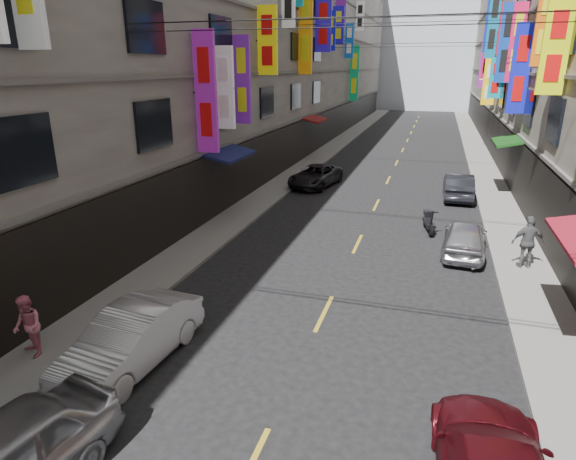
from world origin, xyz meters
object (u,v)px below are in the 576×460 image
Objects in this scene: pedestrian_lfar at (28,327)px; car_left_mid at (131,339)px; car_right_mid at (465,238)px; car_left_far at (315,176)px; pedestrian_rfar at (528,242)px; scooter_far_right at (428,222)px; car_right_far at (458,186)px.

car_left_mid is at bearing 40.97° from pedestrian_lfar.
car_right_mid is 14.58m from pedestrian_lfar.
car_left_mid reaches higher than car_left_far.
car_left_far is 2.39× the size of pedestrian_rfar.
car_left_mid is 18.88m from car_left_far.
pedestrian_rfar is at bearing 123.73° from scooter_far_right.
car_right_mid is (8.00, -9.03, 0.03)m from car_left_far.
scooter_far_right is 4.75m from pedestrian_rfar.
car_left_mid is at bearing -79.75° from car_left_far.
car_left_mid is (-6.43, -12.18, 0.25)m from scooter_far_right.
car_right_mid is (1.35, -2.33, 0.21)m from scooter_far_right.
car_right_far is at bearing -86.06° from car_right_mid.
car_right_mid is (7.78, 9.85, -0.04)m from car_left_mid.
car_right_far reaches higher than scooter_far_right.
pedestrian_rfar is at bearing 100.88° from car_right_far.
car_left_far is 1.17× the size of car_right_mid.
pedestrian_rfar reaches higher than car_right_mid.
pedestrian_lfar is at bearing 60.73° from car_right_far.
scooter_far_right is 2.70m from car_right_mid.
car_left_far is (-6.65, 6.70, 0.17)m from scooter_far_right.
car_left_far is 19.54m from pedestrian_lfar.
scooter_far_right is 1.15× the size of pedestrian_lfar.
car_left_far is 1.08× the size of car_right_far.
car_right_mid reaches higher than scooter_far_right.
car_left_far is at bearing -56.38° from scooter_far_right.
car_right_mid is at bearing -40.72° from pedestrian_rfar.
car_right_mid is 2.05× the size of pedestrian_rfar.
pedestrian_lfar reaches higher than car_right_far.
car_right_far is at bearing -113.48° from scooter_far_right.
car_left_far is 8.02m from car_right_far.
car_left_far is (-0.22, 18.88, -0.07)m from car_left_mid.
pedestrian_lfar reaches higher than scooter_far_right.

